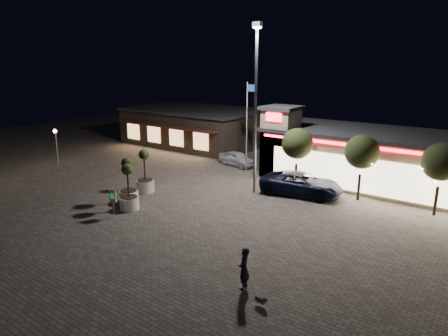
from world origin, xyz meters
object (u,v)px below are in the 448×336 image
Objects in this scene: pedestrian at (244,269)px; planter_mid at (129,196)px; white_sedan at (237,159)px; planter_left at (145,179)px; valet_sign at (113,198)px; pickup_truck at (301,184)px.

planter_mid is at bearing -120.42° from pedestrian.
white_sedan is 10.89m from planter_left.
pedestrian is 1.04× the size of valet_sign.
planter_left is at bearing 112.72° from pickup_truck.
planter_left reaches higher than pedestrian.
planter_left reaches higher than planter_mid.
pedestrian is 0.57× the size of planter_left.
pickup_truck is 3.28× the size of valet_sign.
pickup_truck is 1.90× the size of planter_mid.
pedestrian is 11.51m from valet_sign.
planter_left is (-1.13, -10.83, 0.35)m from white_sedan.
pickup_truck is 3.16× the size of pedestrian.
pedestrian is at bearing -133.79° from white_sedan.
planter_mid is (0.82, -14.11, 0.30)m from white_sedan.
pickup_truck is 9.81m from white_sedan.
planter_left is (-13.62, 6.84, 0.08)m from pedestrian.
pedestrian is at bearing -26.67° from planter_left.
valet_sign is (-11.33, 1.97, 0.34)m from pedestrian.
pedestrian is 0.60× the size of planter_mid.
white_sedan is at bearing 53.25° from pickup_truck.
planter_left is at bearing 120.67° from planter_mid.
white_sedan is 15.74m from valet_sign.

